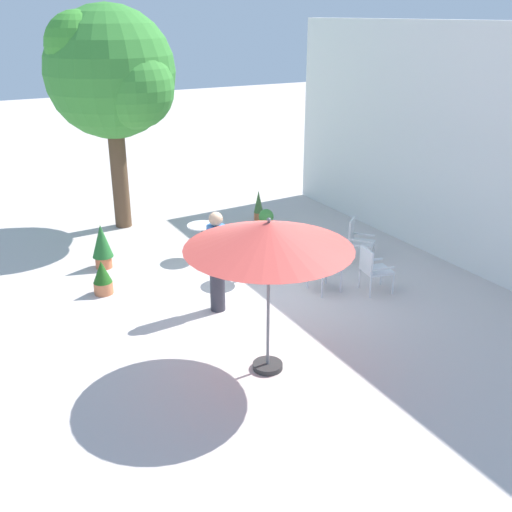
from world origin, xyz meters
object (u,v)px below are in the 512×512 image
Objects in this scene: shade_tree at (113,73)px; patio_chair_2 at (309,246)px; patio_umbrella_0 at (269,237)px; patio_chair_3 at (321,266)px; potted_plant_2 at (102,245)px; cafe_table_0 at (202,235)px; patio_chair_1 at (358,239)px; patio_chair_0 at (373,267)px; potted_plant_3 at (102,278)px; cafe_table_1 at (247,254)px; standing_person at (217,260)px; potted_plant_1 at (259,205)px; potted_plant_0 at (266,218)px.

shade_tree is 5.87m from patio_chair_2.
patio_chair_3 is (-1.80, 2.14, -1.53)m from patio_umbrella_0.
patio_umbrella_0 reaches higher than potted_plant_2.
cafe_table_0 is (2.72, 0.84, -3.08)m from shade_tree.
cafe_table_0 is 0.80× the size of patio_chair_1.
patio_chair_0 is 4.96m from potted_plant_3.
cafe_table_1 reaches higher than cafe_table_0.
standing_person is at bearing -104.09° from patio_chair_0.
patio_chair_3 is at bearing -119.46° from patio_chair_0.
potted_plant_3 is (1.20, -0.33, -0.17)m from potted_plant_2.
potted_plant_1 is (-5.98, 3.12, -1.68)m from patio_umbrella_0.
potted_plant_2 is (-3.49, -4.06, -0.00)m from patio_chair_0.
patio_chair_0 is (-1.33, 2.96, -1.56)m from patio_umbrella_0.
patio_chair_1 reaches higher than potted_plant_0.
patio_chair_1 is 5.14m from potted_plant_3.
cafe_table_0 is 0.41× the size of standing_person.
shade_tree reaches higher than potted_plant_2.
shade_tree is 7.25m from patio_umbrella_0.
potted_plant_3 is (3.46, -1.48, -3.27)m from shade_tree.
cafe_table_0 is at bearing 168.47° from patio_umbrella_0.
potted_plant_3 is 2.33m from standing_person.
potted_plant_3 is at bearing -15.41° from potted_plant_2.
cafe_table_0 is 3.67m from patio_chair_0.
standing_person is at bearing -49.47° from cafe_table_1.
shade_tree is 4.20m from cafe_table_0.
potted_plant_3 is at bearing -101.15° from patio_chair_1.
cafe_table_1 is (4.15, 1.16, -3.07)m from shade_tree.
shade_tree reaches higher than potted_plant_1.
standing_person is (-0.71, -2.81, 0.44)m from patio_chair_0.
shade_tree is at bearing 153.11° from potted_plant_2.
patio_chair_0 is 4.65m from potted_plant_1.
patio_umbrella_0 is 3.59× the size of potted_plant_3.
patio_chair_2 is (-0.05, -1.16, 0.03)m from patio_chair_1.
potted_plant_3 is at bearing -70.56° from potted_plant_0.
patio_umbrella_0 is at bearing -27.54° from potted_plant_1.
patio_chair_2 is at bearing -92.52° from patio_chair_1.
patio_chair_1 reaches higher than potted_plant_3.
patio_chair_3 is at bearing 39.26° from cafe_table_1.
patio_chair_1 is 3.54m from standing_person.
potted_plant_2 is (1.16, -4.22, 0.12)m from potted_plant_1.
patio_chair_1 is at bearing 126.09° from patio_umbrella_0.
patio_umbrella_0 is 3.60m from patio_chair_0.
shade_tree reaches higher than cafe_table_0.
patio_chair_1 is at bearing 119.53° from patio_chair_3.
patio_chair_0 is at bearing 20.48° from patio_chair_2.
cafe_table_0 is 0.80× the size of patio_chair_3.
patio_chair_0 is 0.95× the size of patio_chair_3.
cafe_table_1 is at bearing -36.93° from potted_plant_0.
potted_plant_2 is (2.26, -1.15, -3.09)m from shade_tree.
cafe_table_1 is 2.43m from patio_chair_1.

